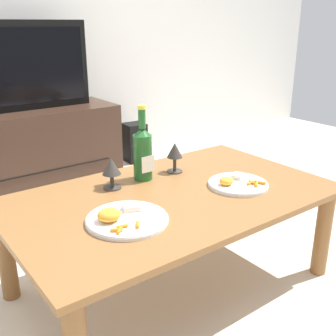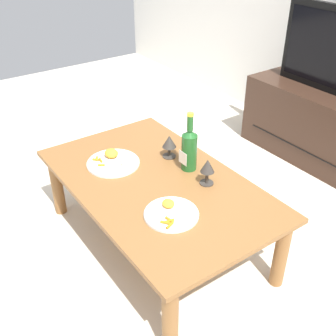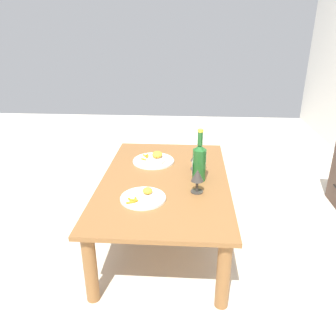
{
  "view_description": "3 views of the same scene",
  "coord_description": "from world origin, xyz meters",
  "px_view_note": "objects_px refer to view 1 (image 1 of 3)",
  "views": [
    {
      "loc": [
        -0.94,
        -1.22,
        1.09
      ],
      "look_at": [
        0.04,
        0.08,
        0.51
      ],
      "focal_mm": 43.76,
      "sensor_mm": 36.0,
      "label": 1
    },
    {
      "loc": [
        1.5,
        -0.98,
        1.64
      ],
      "look_at": [
        0.02,
        0.06,
        0.5
      ],
      "focal_mm": 44.35,
      "sensor_mm": 36.0,
      "label": 2
    },
    {
      "loc": [
        1.94,
        0.15,
        1.35
      ],
      "look_at": [
        0.03,
        0.02,
        0.52
      ],
      "focal_mm": 36.21,
      "sensor_mm": 36.0,
      "label": 3
    }
  ],
  "objects_px": {
    "dining_table": "(172,208)",
    "tv_screen": "(21,66)",
    "dinner_plate_left": "(125,218)",
    "wine_bottle": "(143,151)",
    "tv_stand": "(30,148)",
    "floor_speaker": "(135,142)",
    "dinner_plate_right": "(237,183)",
    "goblet_left": "(111,168)",
    "goblet_right": "(175,152)"
  },
  "relations": [
    {
      "from": "goblet_right",
      "to": "dinner_plate_right",
      "type": "xyz_separation_m",
      "value": [
        0.11,
        -0.3,
        -0.09
      ]
    },
    {
      "from": "dinner_plate_left",
      "to": "goblet_left",
      "type": "bearing_deg",
      "value": 68.3
    },
    {
      "from": "tv_stand",
      "to": "dinner_plate_right",
      "type": "bearing_deg",
      "value": -78.05
    },
    {
      "from": "dining_table",
      "to": "goblet_right",
      "type": "bearing_deg",
      "value": 50.06
    },
    {
      "from": "tv_screen",
      "to": "goblet_right",
      "type": "height_order",
      "value": "tv_screen"
    },
    {
      "from": "dining_table",
      "to": "tv_screen",
      "type": "relative_size",
      "value": 1.43
    },
    {
      "from": "floor_speaker",
      "to": "wine_bottle",
      "type": "relative_size",
      "value": 0.96
    },
    {
      "from": "goblet_left",
      "to": "dinner_plate_right",
      "type": "xyz_separation_m",
      "value": [
        0.44,
        -0.3,
        -0.08
      ]
    },
    {
      "from": "dining_table",
      "to": "dinner_plate_left",
      "type": "xyz_separation_m",
      "value": [
        -0.28,
        -0.1,
        0.08
      ]
    },
    {
      "from": "dinner_plate_right",
      "to": "dining_table",
      "type": "bearing_deg",
      "value": 160.21
    },
    {
      "from": "wine_bottle",
      "to": "goblet_left",
      "type": "height_order",
      "value": "wine_bottle"
    },
    {
      "from": "tv_screen",
      "to": "dinner_plate_left",
      "type": "distance_m",
      "value": 1.69
    },
    {
      "from": "goblet_right",
      "to": "dinner_plate_left",
      "type": "xyz_separation_m",
      "value": [
        -0.45,
        -0.3,
        -0.08
      ]
    },
    {
      "from": "dining_table",
      "to": "tv_stand",
      "type": "distance_m",
      "value": 1.54
    },
    {
      "from": "dinner_plate_right",
      "to": "goblet_left",
      "type": "bearing_deg",
      "value": 145.75
    },
    {
      "from": "tv_screen",
      "to": "wine_bottle",
      "type": "xyz_separation_m",
      "value": [
        0.07,
        -1.32,
        -0.26
      ]
    },
    {
      "from": "floor_speaker",
      "to": "tv_stand",
      "type": "bearing_deg",
      "value": -174.71
    },
    {
      "from": "floor_speaker",
      "to": "dinner_plate_right",
      "type": "bearing_deg",
      "value": -102.84
    },
    {
      "from": "dining_table",
      "to": "goblet_right",
      "type": "xyz_separation_m",
      "value": [
        0.17,
        0.2,
        0.16
      ]
    },
    {
      "from": "wine_bottle",
      "to": "goblet_left",
      "type": "xyz_separation_m",
      "value": [
        -0.17,
        -0.01,
        -0.04
      ]
    },
    {
      "from": "tv_stand",
      "to": "goblet_left",
      "type": "bearing_deg",
      "value": -94.06
    },
    {
      "from": "tv_screen",
      "to": "dinner_plate_right",
      "type": "xyz_separation_m",
      "value": [
        0.35,
        -1.63,
        -0.38
      ]
    },
    {
      "from": "wine_bottle",
      "to": "dinner_plate_right",
      "type": "relative_size",
      "value": 1.29
    },
    {
      "from": "dining_table",
      "to": "goblet_left",
      "type": "height_order",
      "value": "goblet_left"
    },
    {
      "from": "wine_bottle",
      "to": "goblet_left",
      "type": "relative_size",
      "value": 2.47
    },
    {
      "from": "dining_table",
      "to": "wine_bottle",
      "type": "xyz_separation_m",
      "value": [
        0.0,
        0.21,
        0.19
      ]
    },
    {
      "from": "floor_speaker",
      "to": "goblet_left",
      "type": "distance_m",
      "value": 1.69
    },
    {
      "from": "wine_bottle",
      "to": "dinner_plate_left",
      "type": "distance_m",
      "value": 0.44
    },
    {
      "from": "tv_screen",
      "to": "goblet_left",
      "type": "distance_m",
      "value": 1.37
    },
    {
      "from": "tv_stand",
      "to": "floor_speaker",
      "type": "relative_size",
      "value": 3.81
    },
    {
      "from": "dinner_plate_right",
      "to": "wine_bottle",
      "type": "bearing_deg",
      "value": 131.18
    },
    {
      "from": "dining_table",
      "to": "wine_bottle",
      "type": "bearing_deg",
      "value": 89.6
    },
    {
      "from": "dinner_plate_left",
      "to": "tv_stand",
      "type": "bearing_deg",
      "value": 82.55
    },
    {
      "from": "tv_stand",
      "to": "tv_screen",
      "type": "relative_size",
      "value": 1.31
    },
    {
      "from": "floor_speaker",
      "to": "wine_bottle",
      "type": "height_order",
      "value": "wine_bottle"
    },
    {
      "from": "floor_speaker",
      "to": "wine_bottle",
      "type": "bearing_deg",
      "value": -116.1
    },
    {
      "from": "tv_screen",
      "to": "floor_speaker",
      "type": "relative_size",
      "value": 2.91
    },
    {
      "from": "goblet_left",
      "to": "dinner_plate_left",
      "type": "bearing_deg",
      "value": -111.7
    },
    {
      "from": "goblet_right",
      "to": "wine_bottle",
      "type": "bearing_deg",
      "value": 175.5
    },
    {
      "from": "tv_stand",
      "to": "dinner_plate_left",
      "type": "bearing_deg",
      "value": -97.45
    },
    {
      "from": "tv_screen",
      "to": "goblet_left",
      "type": "bearing_deg",
      "value": -94.07
    },
    {
      "from": "tv_screen",
      "to": "floor_speaker",
      "type": "xyz_separation_m",
      "value": [
        0.86,
        0.01,
        -0.66
      ]
    },
    {
      "from": "tv_screen",
      "to": "goblet_left",
      "type": "height_order",
      "value": "tv_screen"
    },
    {
      "from": "dining_table",
      "to": "goblet_left",
      "type": "relative_size",
      "value": 9.88
    },
    {
      "from": "wine_bottle",
      "to": "goblet_right",
      "type": "bearing_deg",
      "value": -4.5
    },
    {
      "from": "wine_bottle",
      "to": "dinner_plate_left",
      "type": "xyz_separation_m",
      "value": [
        -0.29,
        -0.31,
        -0.12
      ]
    },
    {
      "from": "dining_table",
      "to": "floor_speaker",
      "type": "height_order",
      "value": "dining_table"
    },
    {
      "from": "tv_screen",
      "to": "dinner_plate_left",
      "type": "relative_size",
      "value": 3.16
    },
    {
      "from": "wine_bottle",
      "to": "dinner_plate_left",
      "type": "relative_size",
      "value": 1.13
    },
    {
      "from": "tv_stand",
      "to": "goblet_left",
      "type": "height_order",
      "value": "goblet_left"
    }
  ]
}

